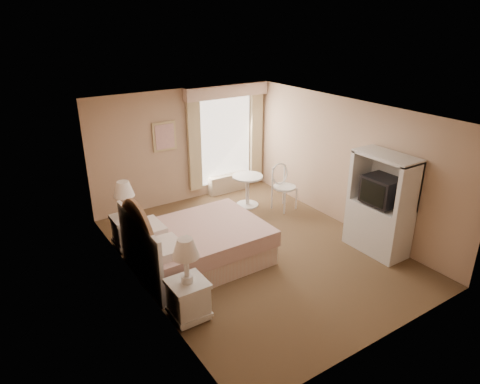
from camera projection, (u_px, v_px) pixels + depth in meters
room at (257, 186)px, 7.20m from camera, size 4.21×5.51×2.51m
window at (227, 136)px, 9.74m from camera, size 2.05×0.22×2.51m
framed_art at (165, 136)px, 8.95m from camera, size 0.52×0.04×0.62m
bed at (194, 245)px, 7.14m from camera, size 2.15×1.68×1.48m
nightstand_near at (188, 290)px, 5.81m from camera, size 0.51×0.51×1.22m
nightstand_far at (127, 223)px, 7.64m from camera, size 0.51×0.51×1.24m
round_table at (248, 186)px, 9.30m from camera, size 0.66×0.66×0.70m
cafe_chair at (282, 183)px, 9.14m from camera, size 0.54×0.54×1.00m
armoire at (380, 212)px, 7.42m from camera, size 0.54×1.08×1.79m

